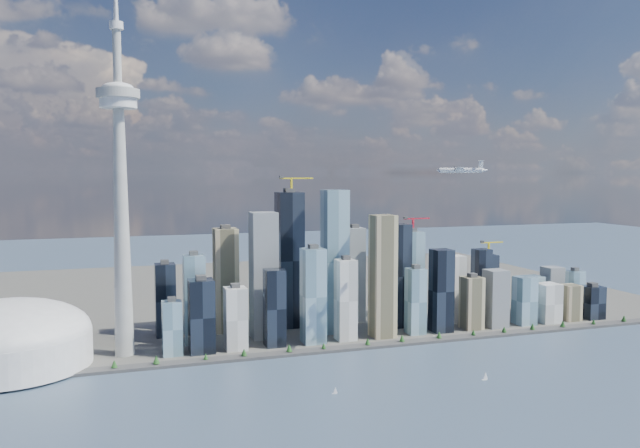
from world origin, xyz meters
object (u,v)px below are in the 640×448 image
object	(u,v)px
needle_tower	(120,184)
airplane	(462,170)
dome_stadium	(9,339)
sailboat_west	(335,391)
sailboat_east	(485,377)

from	to	relation	value
needle_tower	airplane	xyz separation A→B (m)	(428.83, -148.19, 19.22)
dome_stadium	needle_tower	bearing A→B (deg)	4.09
sailboat_west	dome_stadium	bearing A→B (deg)	161.16
airplane	sailboat_west	world-z (taller)	airplane
airplane	sailboat_east	xyz separation A→B (m)	(-13.18, -86.01, -251.63)
sailboat_east	dome_stadium	bearing A→B (deg)	160.74
airplane	sailboat_east	bearing A→B (deg)	-73.99
needle_tower	sailboat_east	world-z (taller)	needle_tower
needle_tower	airplane	distance (m)	454.12
dome_stadium	sailboat_east	distance (m)	600.26
dome_stadium	airplane	bearing A→B (deg)	-13.65
needle_tower	sailboat_west	bearing A→B (deg)	-44.63
sailboat_east	needle_tower	bearing A→B (deg)	153.32
sailboat_west	needle_tower	bearing A→B (deg)	146.75
needle_tower	dome_stadium	xyz separation A→B (m)	(-140.00, -10.00, -196.40)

